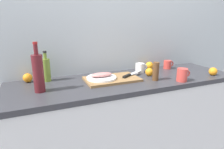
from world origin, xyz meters
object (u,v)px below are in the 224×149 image
(olive_oil_bottle, at_px, (46,69))
(cutting_board, at_px, (112,79))
(coffee_mug_1, at_px, (140,68))
(fish_fillet, at_px, (101,75))
(chef_knife, at_px, (130,75))
(pepper_mill, at_px, (156,71))
(wine_bottle, at_px, (38,73))
(orange_0, at_px, (213,71))
(coffee_mug_0, at_px, (168,65))
(coffee_mug_2, at_px, (182,75))
(white_plate, at_px, (102,78))

(olive_oil_bottle, bearing_deg, cutting_board, -19.85)
(coffee_mug_1, bearing_deg, fish_fillet, -165.94)
(chef_knife, bearing_deg, pepper_mill, -73.65)
(pepper_mill, bearing_deg, wine_bottle, 174.78)
(wine_bottle, bearing_deg, orange_0, -6.06)
(cutting_board, bearing_deg, fish_fillet, 169.06)
(chef_knife, distance_m, orange_0, 0.78)
(cutting_board, bearing_deg, coffee_mug_0, 12.57)
(coffee_mug_0, xyz_separation_m, coffee_mug_2, (-0.17, -0.40, 0.01))
(coffee_mug_1, xyz_separation_m, pepper_mill, (-0.01, -0.27, 0.03))
(chef_knife, bearing_deg, orange_0, -48.62)
(coffee_mug_1, xyz_separation_m, orange_0, (0.57, -0.34, -0.01))
(white_plate, distance_m, coffee_mug_0, 0.80)
(olive_oil_bottle, height_order, coffee_mug_0, olive_oil_bottle)
(wine_bottle, xyz_separation_m, coffee_mug_1, (0.92, 0.18, -0.09))
(cutting_board, distance_m, coffee_mug_2, 0.59)
(white_plate, relative_size, coffee_mug_2, 1.98)
(chef_knife, distance_m, pepper_mill, 0.22)
(white_plate, distance_m, olive_oil_bottle, 0.46)
(chef_knife, xyz_separation_m, pepper_mill, (0.16, -0.14, 0.05))
(orange_0, bearing_deg, coffee_mug_1, 149.18)
(fish_fillet, height_order, coffee_mug_0, coffee_mug_0)
(fish_fillet, height_order, coffee_mug_1, coffee_mug_1)
(coffee_mug_0, relative_size, coffee_mug_2, 0.94)
(fish_fillet, bearing_deg, coffee_mug_1, 14.06)
(wine_bottle, distance_m, coffee_mug_0, 1.30)
(cutting_board, xyz_separation_m, pepper_mill, (0.34, -0.14, 0.07))
(coffee_mug_0, xyz_separation_m, orange_0, (0.22, -0.37, -0.01))
(coffee_mug_1, bearing_deg, coffee_mug_2, -64.10)
(white_plate, relative_size, pepper_mill, 1.61)
(cutting_board, relative_size, coffee_mug_2, 3.57)
(white_plate, bearing_deg, coffee_mug_1, 14.06)
(white_plate, xyz_separation_m, pepper_mill, (0.43, -0.16, 0.05))
(coffee_mug_1, distance_m, pepper_mill, 0.27)
(chef_knife, height_order, coffee_mug_2, coffee_mug_2)
(fish_fillet, distance_m, chef_knife, 0.27)
(white_plate, height_order, chef_knife, chef_knife)
(wine_bottle, bearing_deg, cutting_board, 5.65)
(cutting_board, bearing_deg, pepper_mill, -22.45)
(chef_knife, xyz_separation_m, coffee_mug_1, (0.17, 0.12, 0.02))
(olive_oil_bottle, height_order, wine_bottle, wine_bottle)
(white_plate, bearing_deg, chef_knife, -2.85)
(chef_knife, relative_size, pepper_mill, 1.68)
(pepper_mill, bearing_deg, olive_oil_bottle, 159.10)
(cutting_board, xyz_separation_m, white_plate, (-0.09, 0.02, 0.02))
(wine_bottle, height_order, pepper_mill, wine_bottle)
(fish_fillet, bearing_deg, cutting_board, -10.94)
(white_plate, distance_m, wine_bottle, 0.51)
(coffee_mug_0, relative_size, pepper_mill, 0.76)
(cutting_board, xyz_separation_m, coffee_mug_1, (0.35, 0.13, 0.04))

